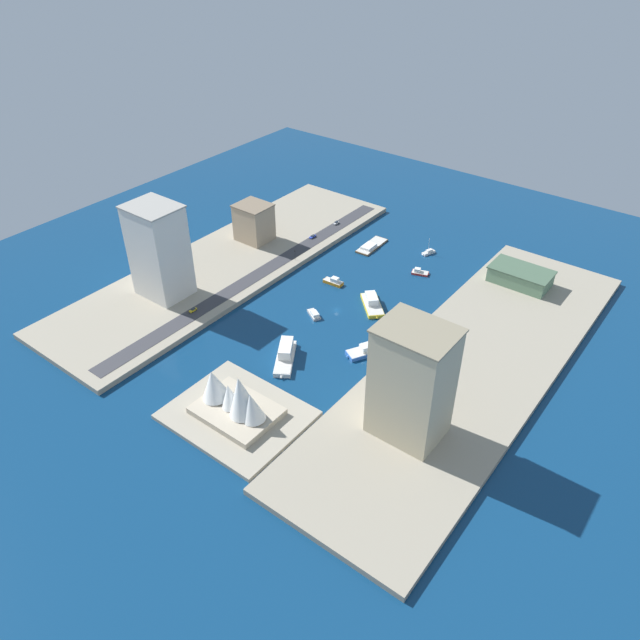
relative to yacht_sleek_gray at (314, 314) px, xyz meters
The scene contains 23 objects.
ground_plane 13.32m from the yacht_sleek_gray, 118.18° to the right, with size 440.00×440.00×0.00m, color navy.
quay_west 86.64m from the yacht_sleek_gray, behind, with size 70.00×240.00×2.93m, color #9E937F.
quay_east 74.25m from the yacht_sleek_gray, ahead, with size 70.00×240.00×2.93m, color #9E937F.
peninsula_point 82.42m from the yacht_sleek_gray, 104.29° to the left, with size 57.02×46.57×2.00m, color #A89E89.
road_strip 50.45m from the yacht_sleek_gray, 13.41° to the right, with size 9.62×228.00×0.15m, color #38383D.
yacht_sleek_gray is the anchor object (origin of this frame).
sailboat_small_white 97.98m from the yacht_sleek_gray, 98.82° to the right, with size 5.74×10.21×10.77m.
water_taxi_orange 34.14m from the yacht_sleek_gray, 70.99° to the right, with size 13.11×5.35×4.31m.
ferry_white_commuter 38.59m from the yacht_sleek_gray, 106.97° to the left, with size 20.86×26.19×7.16m.
barge_flat_brown 83.88m from the yacht_sleek_gray, 77.55° to the right, with size 10.15×26.54×2.74m.
tugboat_red 75.79m from the yacht_sleek_gray, 107.52° to the right, with size 10.99×7.80×3.40m.
catamaran_blue 40.27m from the yacht_sleek_gray, 164.20° to the left, with size 13.86×16.83×4.85m.
ferry_yellow_fast 32.94m from the yacht_sleek_gray, 125.90° to the right, with size 22.20×22.05×5.73m.
terminal_long_green 120.07m from the yacht_sleek_gray, 128.76° to the right, with size 33.86×19.44×9.15m.
hotel_broad_white 89.04m from the yacht_sleek_gray, 24.54° to the left, with size 27.72×22.94×51.89m.
office_block_beige 98.58m from the yacht_sleek_gray, 151.90° to the left, with size 29.45×23.39×51.55m.
apartment_midrise_tan 91.22m from the yacht_sleek_gray, 27.25° to the right, with size 21.03×18.82×23.62m.
taxi_yellow_cab 64.25m from the yacht_sleek_gray, 37.43° to the left, with size 2.02×4.47×1.67m.
van_white 103.79m from the yacht_sleek_gray, 60.23° to the right, with size 1.94×4.82×1.66m.
hatchback_blue 83.57m from the yacht_sleek_gray, 51.42° to the right, with size 1.97×5.19×1.39m.
traffic_light_waterfront 56.35m from the yacht_sleek_gray, 40.27° to the right, with size 0.36×0.36×6.50m.
opera_landmark 82.76m from the yacht_sleek_gray, 103.90° to the left, with size 37.30×26.08×22.20m.
park_tree_cluster 70.84m from the yacht_sleek_gray, behind, with size 6.42×12.23×8.36m.
Camera 1 is at (-157.17, 219.37, 185.89)m, focal length 34.02 mm.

